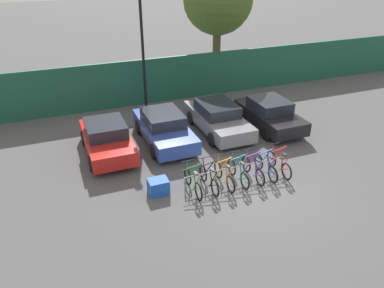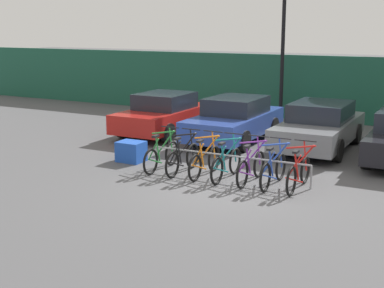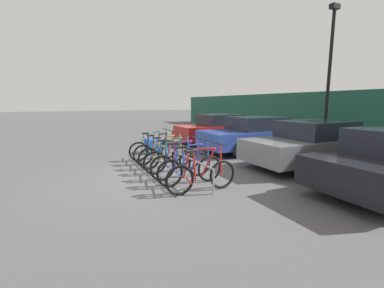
{
  "view_description": "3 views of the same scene",
  "coord_description": "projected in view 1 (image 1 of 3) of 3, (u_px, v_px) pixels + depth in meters",
  "views": [
    {
      "loc": [
        -6.21,
        -9.83,
        7.8
      ],
      "look_at": [
        -1.72,
        1.56,
        1.35
      ],
      "focal_mm": 35.0,
      "sensor_mm": 36.0,
      "label": 1
    },
    {
      "loc": [
        4.78,
        -10.8,
        3.62
      ],
      "look_at": [
        -1.34,
        0.77,
        0.71
      ],
      "focal_mm": 50.0,
      "sensor_mm": 36.0,
      "label": 2
    },
    {
      "loc": [
        6.31,
        -2.01,
        1.95
      ],
      "look_at": [
        -0.01,
        1.0,
        0.82
      ],
      "focal_mm": 24.0,
      "sensor_mm": 36.0,
      "label": 3
    }
  ],
  "objects": [
    {
      "name": "bike_rack",
      "position": [
        236.0,
        168.0,
        13.97
      ],
      "size": [
        4.13,
        0.04,
        0.57
      ],
      "color": "gray",
      "rests_on": "ground"
    },
    {
      "name": "car_blue",
      "position": [
        164.0,
        128.0,
        16.64
      ],
      "size": [
        1.91,
        4.36,
        1.4
      ],
      "color": "#2D479E",
      "rests_on": "ground"
    },
    {
      "name": "bicycle_green",
      "position": [
        193.0,
        183.0,
        13.32
      ],
      "size": [
        0.68,
        1.71,
        1.05
      ],
      "rotation": [
        0.0,
        0.0,
        0.06
      ],
      "color": "black",
      "rests_on": "ground"
    },
    {
      "name": "car_black",
      "position": [
        270.0,
        114.0,
        18.02
      ],
      "size": [
        1.91,
        4.0,
        1.4
      ],
      "color": "black",
      "rests_on": "ground"
    },
    {
      "name": "bicycle_purple",
      "position": [
        253.0,
        169.0,
        14.11
      ],
      "size": [
        0.68,
        1.71,
        1.05
      ],
      "rotation": [
        0.0,
        0.0,
        0.03
      ],
      "color": "black",
      "rests_on": "ground"
    },
    {
      "name": "bicycle_blue",
      "position": [
        266.0,
        167.0,
        14.29
      ],
      "size": [
        0.68,
        1.71,
        1.05
      ],
      "rotation": [
        0.0,
        0.0,
        0.05
      ],
      "color": "black",
      "rests_on": "ground"
    },
    {
      "name": "lamp_post",
      "position": [
        143.0,
        47.0,
        18.62
      ],
      "size": [
        0.24,
        0.44,
        6.09
      ],
      "color": "black",
      "rests_on": "ground"
    },
    {
      "name": "bicycle_teal",
      "position": [
        238.0,
        173.0,
        13.9
      ],
      "size": [
        0.68,
        1.71,
        1.05
      ],
      "rotation": [
        0.0,
        0.0,
        0.07
      ],
      "color": "black",
      "rests_on": "ground"
    },
    {
      "name": "bicycle_black",
      "position": [
        209.0,
        179.0,
        13.52
      ],
      "size": [
        0.68,
        1.71,
        1.05
      ],
      "rotation": [
        0.0,
        0.0,
        -0.02
      ],
      "color": "black",
      "rests_on": "ground"
    },
    {
      "name": "tree_behind_hoarding",
      "position": [
        218.0,
        0.0,
        21.89
      ],
      "size": [
        4.11,
        4.11,
        7.18
      ],
      "color": "brown",
      "rests_on": "ground"
    },
    {
      "name": "cargo_crate",
      "position": [
        158.0,
        186.0,
        13.28
      ],
      "size": [
        0.7,
        0.56,
        0.55
      ],
      "primitive_type": "cube",
      "color": "blue",
      "rests_on": "ground"
    },
    {
      "name": "car_grey",
      "position": [
        218.0,
        118.0,
        17.61
      ],
      "size": [
        1.91,
        4.41,
        1.4
      ],
      "color": "slate",
      "rests_on": "ground"
    },
    {
      "name": "hoarding_wall",
      "position": [
        169.0,
        79.0,
        20.98
      ],
      "size": [
        36.0,
        0.16,
        2.5
      ],
      "primitive_type": "cube",
      "color": "#19513D",
      "rests_on": "ground"
    },
    {
      "name": "ground_plane",
      "position": [
        251.0,
        187.0,
        13.74
      ],
      "size": [
        120.0,
        120.0,
        0.0
      ],
      "primitive_type": "plane",
      "color": "#4C4C4F"
    },
    {
      "name": "bicycle_red",
      "position": [
        279.0,
        164.0,
        14.48
      ],
      "size": [
        0.68,
        1.71,
        1.05
      ],
      "rotation": [
        0.0,
        0.0,
        -0.04
      ],
      "color": "black",
      "rests_on": "ground"
    },
    {
      "name": "car_red",
      "position": [
        107.0,
        138.0,
        15.7
      ],
      "size": [
        1.91,
        3.99,
        1.4
      ],
      "color": "red",
      "rests_on": "ground"
    },
    {
      "name": "bicycle_orange",
      "position": [
        224.0,
        176.0,
        13.72
      ],
      "size": [
        0.68,
        1.71,
        1.05
      ],
      "rotation": [
        0.0,
        0.0,
        0.06
      ],
      "color": "black",
      "rests_on": "ground"
    }
  ]
}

